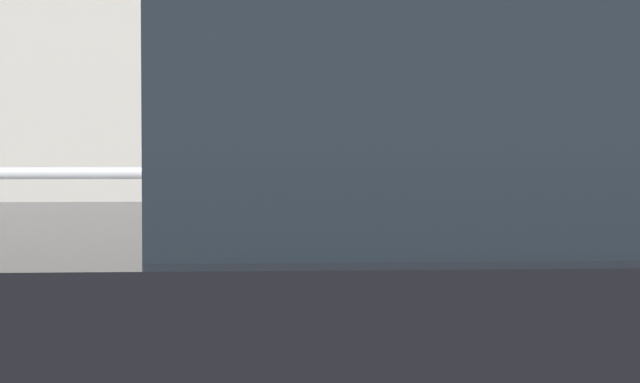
# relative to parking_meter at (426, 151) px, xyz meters

# --- Properties ---
(parking_meter) EXTENTS (0.17, 0.18, 1.53)m
(parking_meter) POSITION_rel_parking_meter_xyz_m (0.00, 0.00, 0.00)
(parking_meter) COLOR slate
(parking_meter) RESTS_ON sidewalk_curb
(pedestrian_at_meter) EXTENTS (0.66, 0.38, 1.58)m
(pedestrian_at_meter) POSITION_rel_parking_meter_xyz_m (-0.46, 0.12, -0.22)
(pedestrian_at_meter) COLOR brown
(pedestrian_at_meter) RESTS_ON sidewalk_curb
(background_railing) EXTENTS (24.06, 0.06, 1.01)m
(background_railing) POSITION_rel_parking_meter_xyz_m (-0.23, 2.26, -0.39)
(background_railing) COLOR gray
(background_railing) RESTS_ON sidewalk_curb
(backdrop_wall) EXTENTS (32.00, 0.50, 3.76)m
(backdrop_wall) POSITION_rel_parking_meter_xyz_m (-0.23, 5.39, 0.64)
(backdrop_wall) COLOR gray
(backdrop_wall) RESTS_ON ground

